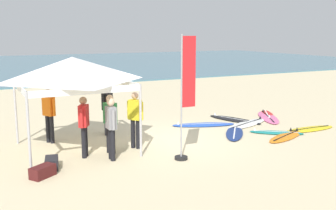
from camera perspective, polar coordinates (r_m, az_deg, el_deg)
name	(u,v)px	position (r m, az deg, el deg)	size (l,w,h in m)	color
ground_plane	(166,141)	(12.78, -0.32, -5.20)	(80.00, 80.00, 0.00)	beige
sea	(28,65)	(44.34, -19.50, 5.44)	(80.00, 36.00, 0.10)	teal
canopy_tent	(73,70)	(11.74, -13.55, 4.98)	(3.07, 3.07, 2.75)	#B7B7BC
surfboard_white	(247,124)	(15.28, 11.32, -2.66)	(2.48, 1.48, 0.19)	white
surfboard_yellow	(309,129)	(15.06, 19.68, -3.27)	(2.17, 0.61, 0.19)	yellow
surfboard_red	(267,115)	(17.15, 14.06, -1.35)	(1.45, 1.83, 0.19)	red
surfboard_navy	(234,133)	(13.83, 9.54, -3.98)	(1.75, 2.02, 0.19)	navy
surfboard_teal	(276,132)	(14.20, 15.29, -3.83)	(1.74, 1.49, 0.19)	#19847F
surfboard_pink	(268,117)	(16.63, 14.19, -1.72)	(1.73, 2.46, 0.19)	pink
surfboard_black	(234,119)	(15.94, 9.52, -2.07)	(1.41, 2.42, 0.19)	black
surfboard_blue	(203,125)	(14.91, 5.11, -2.82)	(2.44, 1.37, 0.19)	blue
surfboard_orange	(286,136)	(13.79, 16.63, -4.32)	(2.16, 1.32, 0.19)	orange
person_grey	(111,125)	(10.80, -8.18, -2.81)	(0.22, 0.55, 1.71)	black
person_green	(110,120)	(11.40, -8.30, -2.11)	(0.35, 0.51, 1.71)	black
person_red	(84,123)	(11.19, -12.00, -2.48)	(0.37, 0.49, 1.71)	black
person_yellow	(135,116)	(11.82, -4.73, -1.60)	(0.39, 0.46, 1.71)	black
person_black	(107,106)	(13.50, -8.72, -0.17)	(0.45, 0.39, 1.71)	#383842
person_orange	(49,112)	(12.91, -16.74, -0.98)	(0.38, 0.48, 1.71)	black
banner_flag	(185,103)	(10.68, 2.49, 0.34)	(0.60, 0.36, 3.40)	#99999E
gear_bag_near_tent	(52,163)	(10.69, -16.38, -8.01)	(0.60, 0.32, 0.28)	#232328
gear_bag_by_pole	(43,172)	(10.13, -17.58, -9.11)	(0.60, 0.32, 0.28)	#4C1919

